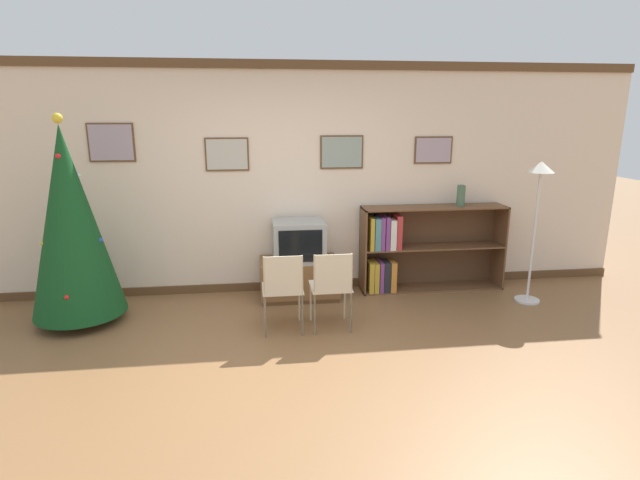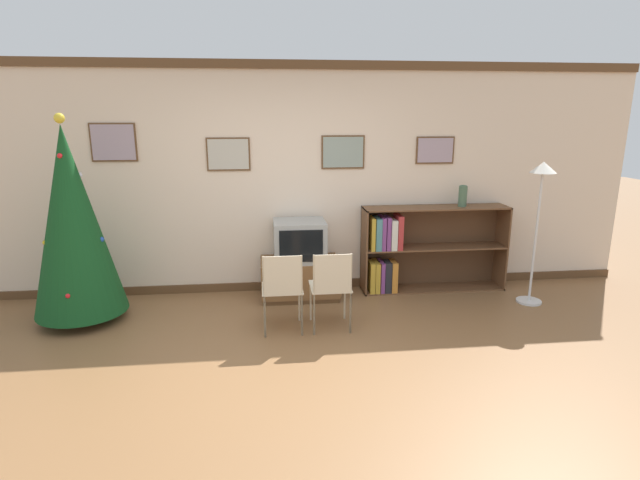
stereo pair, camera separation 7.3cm
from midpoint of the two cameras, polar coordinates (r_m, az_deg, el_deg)
ground_plane at (r=4.28m, az=-2.78°, el=-15.49°), size 24.00×24.00×0.00m
wall_back at (r=5.97m, az=-4.67°, el=6.87°), size 8.59×0.11×2.70m
christmas_tree at (r=5.59m, az=-26.94°, el=1.74°), size 0.91×0.91×2.13m
tv_console at (r=5.90m, az=-2.76°, el=-4.40°), size 0.91×0.54×0.46m
television at (r=5.77m, az=-2.81°, el=-0.09°), size 0.59×0.50×0.47m
folding_chair_left at (r=4.89m, az=-4.68°, el=-5.44°), size 0.40×0.40×0.82m
folding_chair_right at (r=4.94m, az=0.91°, el=-5.22°), size 0.40×0.40×0.82m
bookshelf at (r=6.17m, az=9.76°, el=-1.06°), size 1.75×0.36×1.03m
vase at (r=6.23m, az=15.48°, el=4.94°), size 0.10×0.10×0.26m
standing_lamp at (r=6.00m, az=23.35°, el=4.69°), size 0.28×0.28×1.61m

